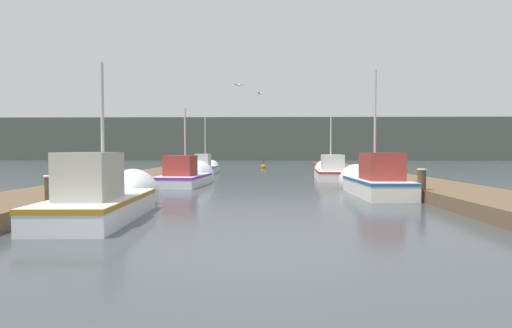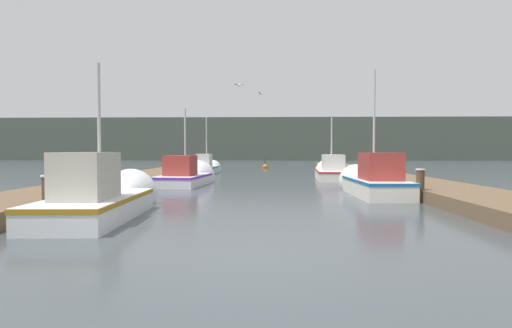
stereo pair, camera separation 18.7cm
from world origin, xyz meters
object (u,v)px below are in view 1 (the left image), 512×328
object	(u,v)px
fishing_boat_4	(206,168)
channel_buoy	(263,167)
fishing_boat_0	(106,198)
seagull_lead	(239,85)
mooring_piling_1	(52,196)
fishing_boat_2	(187,176)
seagull_1	(260,93)
mooring_piling_0	(422,185)
fishing_boat_3	(330,171)
fishing_boat_1	(372,181)

from	to	relation	value
fishing_boat_4	channel_buoy	bearing A→B (deg)	64.54
fishing_boat_0	seagull_lead	world-z (taller)	seagull_lead
mooring_piling_1	fishing_boat_0	bearing A→B (deg)	11.24
seagull_lead	fishing_boat_4	bearing A→B (deg)	-97.47
fishing_boat_2	seagull_1	world-z (taller)	seagull_1
mooring_piling_0	channel_buoy	distance (m)	24.58
mooring_piling_1	seagull_lead	distance (m)	12.87
mooring_piling_0	seagull_lead	distance (m)	11.35
fishing_boat_3	fishing_boat_4	world-z (taller)	fishing_boat_4
fishing_boat_2	mooring_piling_0	world-z (taller)	fishing_boat_2
fishing_boat_2	mooring_piling_1	xyz separation A→B (m)	(-1.40, -9.40, 0.11)
mooring_piling_1	seagull_1	world-z (taller)	seagull_1
seagull_1	seagull_lead	bearing A→B (deg)	-5.26
fishing_boat_4	fishing_boat_2	bearing A→B (deg)	-86.74
fishing_boat_3	fishing_boat_1	bearing A→B (deg)	-84.18
fishing_boat_3	seagull_1	size ratio (longest dim) A/B	10.81
fishing_boat_3	seagull_lead	distance (m)	7.19
seagull_lead	mooring_piling_1	bearing A→B (deg)	43.36
fishing_boat_1	fishing_boat_2	world-z (taller)	fishing_boat_1
fishing_boat_1	mooring_piling_1	size ratio (longest dim) A/B	4.89
mooring_piling_0	seagull_1	world-z (taller)	seagull_1
fishing_boat_4	mooring_piling_1	world-z (taller)	fishing_boat_4
fishing_boat_1	fishing_boat_4	bearing A→B (deg)	120.19
fishing_boat_3	seagull_lead	size ratio (longest dim) A/B	11.19
fishing_boat_3	seagull_lead	xyz separation A→B (m)	(-5.12, -2.12, 4.58)
fishing_boat_2	seagull_lead	xyz separation A→B (m)	(2.33, 2.06, 4.62)
fishing_boat_3	mooring_piling_1	size ratio (longest dim) A/B	5.88
fishing_boat_0	fishing_boat_4	bearing A→B (deg)	88.58
channel_buoy	seagull_1	distance (m)	14.17
mooring_piling_0	seagull_lead	size ratio (longest dim) A/B	1.95
fishing_boat_0	channel_buoy	size ratio (longest dim) A/B	4.96
mooring_piling_0	seagull_lead	xyz separation A→B (m)	(-6.23, 8.36, 4.49)
fishing_boat_3	channel_buoy	distance (m)	14.13
fishing_boat_1	fishing_boat_4	distance (m)	15.65
fishing_boat_1	channel_buoy	bearing A→B (deg)	99.46
fishing_boat_2	mooring_piling_0	xyz separation A→B (m)	(8.56, -6.30, 0.13)
seagull_lead	fishing_boat_1	bearing A→B (deg)	102.63
fishing_boat_0	fishing_boat_4	distance (m)	18.52
fishing_boat_4	mooring_piling_1	xyz separation A→B (m)	(-0.91, -18.76, 0.11)
fishing_boat_0	seagull_lead	xyz separation A→B (m)	(2.52, 11.23, 4.56)
fishing_boat_1	mooring_piling_1	distance (m)	10.54
fishing_boat_1	fishing_boat_3	world-z (taller)	fishing_boat_1
mooring_piling_1	fishing_boat_4	bearing A→B (deg)	87.23
fishing_boat_1	seagull_lead	xyz separation A→B (m)	(-5.32, 6.07, 4.53)
fishing_boat_3	mooring_piling_1	world-z (taller)	fishing_boat_3
fishing_boat_1	mooring_piling_0	bearing A→B (deg)	-69.63
fishing_boat_3	channel_buoy	xyz separation A→B (m)	(-3.89, 13.58, -0.30)
fishing_boat_0	mooring_piling_1	size ratio (longest dim) A/B	4.74
fishing_boat_3	mooring_piling_0	bearing A→B (deg)	-79.56
fishing_boat_1	seagull_lead	size ratio (longest dim) A/B	9.31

